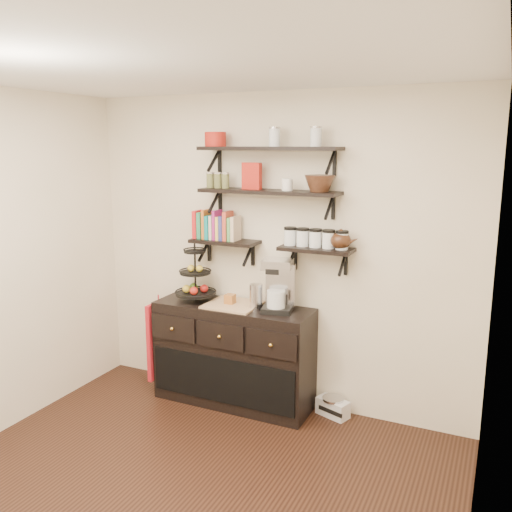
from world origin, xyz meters
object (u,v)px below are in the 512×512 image
Objects in this scene: fruit_stand at (196,280)px; radio at (333,407)px; sideboard at (234,354)px; coffee_maker at (279,286)px.

fruit_stand reaches higher than radio.
coffee_maker is (0.41, 0.03, 0.66)m from sideboard.
coffee_maker reaches higher than radio.
fruit_stand reaches higher than coffee_maker.
coffee_maker is (0.79, 0.03, 0.03)m from fruit_stand.
sideboard is at bearing 171.83° from coffee_maker.
fruit_stand is 1.19× the size of coffee_maker.
fruit_stand is (-0.37, 0.00, 0.63)m from sideboard.
fruit_stand is 1.61m from radio.
fruit_stand reaches higher than sideboard.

